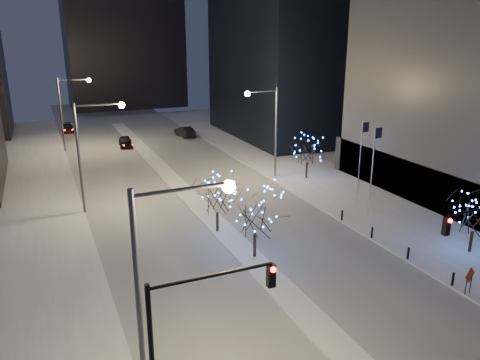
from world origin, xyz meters
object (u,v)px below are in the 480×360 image
holiday_tree_median_far (217,196)px  construction_sign (470,278)px  traffic_signal_west (191,328)px  car_far (68,128)px  holiday_tree_plaza_near (475,214)px  holiday_tree_plaza_far (307,151)px  car_near (126,142)px  street_lamp_w_near (163,267)px  holiday_tree_median_near (255,212)px  street_lamp_w_mid (90,142)px  car_mid (185,132)px  street_lamp_w_far (68,104)px  street_lamp_east (269,121)px

holiday_tree_median_far → construction_sign: size_ratio=2.58×
traffic_signal_west → car_far: traffic_signal_west is taller
holiday_tree_plaza_near → holiday_tree_plaza_far: bearing=94.0°
car_far → car_near: bearing=-64.7°
street_lamp_w_near → holiday_tree_median_near: street_lamp_w_near is taller
traffic_signal_west → holiday_tree_median_far: (7.94, 18.13, -1.60)m
holiday_tree_median_far → holiday_tree_plaza_far: size_ratio=0.98×
holiday_tree_median_far → car_far: bearing=99.5°
street_lamp_w_mid → holiday_tree_plaza_near: size_ratio=2.19×
holiday_tree_median_near → holiday_tree_median_far: size_ratio=1.14×
car_mid → street_lamp_w_mid: bearing=51.7°
holiday_tree_median_near → holiday_tree_plaza_far: 20.26m
street_lamp_w_near → car_far: size_ratio=2.27×
street_lamp_w_far → construction_sign: bearing=-68.6°
street_lamp_east → holiday_tree_plaza_near: bearing=-77.2°
street_lamp_w_far → holiday_tree_median_far: 35.07m
holiday_tree_plaza_far → construction_sign: 25.28m
car_far → holiday_tree_median_far: (8.11, -48.23, 2.52)m
car_mid → holiday_tree_median_near: (-7.74, -42.30, 2.77)m
street_lamp_east → car_near: street_lamp_east is taller
street_lamp_w_near → construction_sign: street_lamp_w_near is taller
car_mid → holiday_tree_median_near: bearing=72.6°
street_lamp_w_mid → construction_sign: street_lamp_w_mid is taller
holiday_tree_plaza_far → street_lamp_east: bearing=150.3°
street_lamp_w_near → holiday_tree_plaza_near: street_lamp_w_near is taller
car_mid → street_lamp_east: bearing=87.5°
traffic_signal_west → holiday_tree_median_far: size_ratio=1.49×
street_lamp_w_mid → holiday_tree_median_far: size_ratio=2.14×
holiday_tree_median_near → construction_sign: (9.97, -9.84, -2.32)m
holiday_tree_median_near → construction_sign: 14.20m
car_near → holiday_tree_plaza_near: bearing=-63.2°
car_far → holiday_tree_plaza_near: 63.90m
car_mid → holiday_tree_median_near: 43.09m
street_lamp_w_far → car_mid: (17.01, 3.06, -5.71)m
street_lamp_w_near → street_lamp_w_mid: 25.00m
street_lamp_w_near → traffic_signal_west: (0.50, -2.00, -1.74)m
car_mid → street_lamp_w_near: bearing=65.2°
car_far → holiday_tree_plaza_far: bearing=-59.5°
street_lamp_w_mid → street_lamp_w_far: size_ratio=1.00×
car_near → car_mid: car_mid is taller
street_lamp_w_far → traffic_signal_west: size_ratio=1.43×
holiday_tree_plaza_near → car_near: bearing=110.9°
car_mid → holiday_tree_plaza_near: holiday_tree_plaza_near is taller
car_mid → holiday_tree_plaza_near: 48.51m
street_lamp_w_near → holiday_tree_plaza_near: bearing=12.0°
car_near → holiday_tree_plaza_near: holiday_tree_plaza_near is taller
street_lamp_w_near → street_lamp_w_far: (0.00, 50.00, 0.00)m
street_lamp_east → construction_sign: street_lamp_east is taller
street_lamp_east → traffic_signal_west: size_ratio=1.43×
car_near → holiday_tree_median_far: bearing=-81.9°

